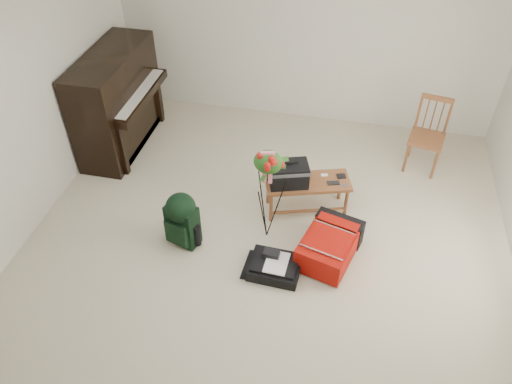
% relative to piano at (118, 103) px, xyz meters
% --- Properties ---
extents(floor, '(5.00, 5.50, 0.01)m').
position_rel_piano_xyz_m(floor, '(2.19, -1.60, -0.60)').
color(floor, beige).
rests_on(floor, ground).
extents(ceiling, '(5.00, 5.50, 0.01)m').
position_rel_piano_xyz_m(ceiling, '(2.19, -1.60, 1.90)').
color(ceiling, white).
rests_on(ceiling, wall_back).
extents(wall_back, '(5.00, 0.04, 2.50)m').
position_rel_piano_xyz_m(wall_back, '(2.19, 1.15, 0.65)').
color(wall_back, silver).
rests_on(wall_back, floor).
extents(wall_left, '(0.04, 5.50, 2.50)m').
position_rel_piano_xyz_m(wall_left, '(-0.31, -1.60, 0.65)').
color(wall_left, silver).
rests_on(wall_left, floor).
extents(piano, '(0.71, 1.50, 1.25)m').
position_rel_piano_xyz_m(piano, '(0.00, 0.00, 0.00)').
color(piano, black).
rests_on(piano, floor).
extents(bench, '(0.99, 0.63, 0.71)m').
position_rel_piano_xyz_m(bench, '(2.37, -0.79, -0.10)').
color(bench, brown).
rests_on(bench, floor).
extents(dining_chair, '(0.47, 0.47, 0.92)m').
position_rel_piano_xyz_m(dining_chair, '(3.80, 0.33, -0.15)').
color(dining_chair, brown).
rests_on(dining_chair, floor).
extents(red_suitcase, '(0.65, 0.83, 0.31)m').
position_rel_piano_xyz_m(red_suitcase, '(2.84, -1.38, -0.44)').
color(red_suitcase, red).
rests_on(red_suitcase, floor).
extents(black_duffel, '(0.52, 0.42, 0.21)m').
position_rel_piano_xyz_m(black_duffel, '(2.34, -1.74, -0.52)').
color(black_duffel, black).
rests_on(black_duffel, floor).
extents(green_backpack, '(0.36, 0.34, 0.64)m').
position_rel_piano_xyz_m(green_backpack, '(1.34, -1.55, -0.25)').
color(green_backpack, black).
rests_on(green_backpack, floor).
extents(flower_stand, '(0.43, 0.43, 1.15)m').
position_rel_piano_xyz_m(flower_stand, '(2.17, -1.27, -0.04)').
color(flower_stand, black).
rests_on(flower_stand, floor).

